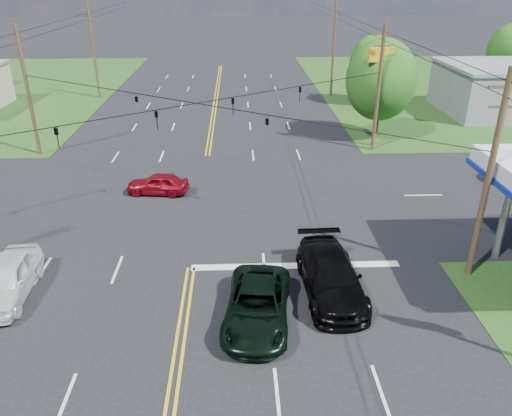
{
  "coord_description": "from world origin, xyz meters",
  "views": [
    {
      "loc": [
        2.31,
        -16.34,
        12.81
      ],
      "look_at": [
        3.18,
        6.0,
        2.17
      ],
      "focal_mm": 35.0,
      "sensor_mm": 36.0,
      "label": 1
    }
  ],
  "objects_px": {
    "pole_right_far": "(334,48)",
    "tree_right_b": "(374,63)",
    "pole_ne": "(379,87)",
    "pickup_dkgreen": "(257,306)",
    "pole_left_far": "(94,50)",
    "tree_right_a": "(381,80)",
    "pole_nw": "(28,90)",
    "pickup_white": "(6,279)",
    "suv_black": "(331,276)",
    "tree_far_r": "(511,51)",
    "pole_se": "(489,176)"
  },
  "relations": [
    {
      "from": "pole_se",
      "to": "tree_right_a",
      "type": "xyz_separation_m",
      "value": [
        1.0,
        21.0,
        -0.05
      ]
    },
    {
      "from": "pole_nw",
      "to": "pickup_dkgreen",
      "type": "height_order",
      "value": "pole_nw"
    },
    {
      "from": "tree_far_r",
      "to": "pole_nw",
      "type": "bearing_deg",
      "value": -155.92
    },
    {
      "from": "pole_se",
      "to": "pole_left_far",
      "type": "xyz_separation_m",
      "value": [
        -26.0,
        37.0,
        0.25
      ]
    },
    {
      "from": "pole_ne",
      "to": "pole_right_far",
      "type": "relative_size",
      "value": 0.95
    },
    {
      "from": "tree_right_b",
      "to": "pole_se",
      "type": "bearing_deg",
      "value": -96.05
    },
    {
      "from": "suv_black",
      "to": "pole_nw",
      "type": "bearing_deg",
      "value": 132.58
    },
    {
      "from": "pole_se",
      "to": "pole_nw",
      "type": "height_order",
      "value": "same"
    },
    {
      "from": "tree_far_r",
      "to": "pole_ne",
      "type": "bearing_deg",
      "value": -135.0
    },
    {
      "from": "pole_se",
      "to": "tree_far_r",
      "type": "height_order",
      "value": "pole_se"
    },
    {
      "from": "pole_right_far",
      "to": "tree_right_b",
      "type": "xyz_separation_m",
      "value": [
        3.5,
        -4.0,
        -0.95
      ]
    },
    {
      "from": "pole_left_far",
      "to": "pole_ne",
      "type": "bearing_deg",
      "value": -36.16
    },
    {
      "from": "tree_right_a",
      "to": "tree_right_b",
      "type": "relative_size",
      "value": 1.15
    },
    {
      "from": "tree_far_r",
      "to": "pickup_dkgreen",
      "type": "xyz_separation_m",
      "value": [
        -31.0,
        -42.08,
        -3.79
      ]
    },
    {
      "from": "pickup_dkgreen",
      "to": "pole_ne",
      "type": "bearing_deg",
      "value": 71.53
    },
    {
      "from": "tree_right_a",
      "to": "tree_far_r",
      "type": "relative_size",
      "value": 1.07
    },
    {
      "from": "tree_right_a",
      "to": "pole_nw",
      "type": "bearing_deg",
      "value": -173.66
    },
    {
      "from": "tree_right_a",
      "to": "tree_far_r",
      "type": "height_order",
      "value": "tree_right_a"
    },
    {
      "from": "tree_right_b",
      "to": "suv_black",
      "type": "xyz_separation_m",
      "value": [
        -10.23,
        -34.2,
        -3.36
      ]
    },
    {
      "from": "pole_se",
      "to": "pole_nw",
      "type": "relative_size",
      "value": 1.0
    },
    {
      "from": "tree_far_r",
      "to": "suv_black",
      "type": "relative_size",
      "value": 1.29
    },
    {
      "from": "pole_se",
      "to": "pole_ne",
      "type": "xyz_separation_m",
      "value": [
        0.0,
        18.0,
        0.0
      ]
    },
    {
      "from": "pole_nw",
      "to": "pickup_white",
      "type": "height_order",
      "value": "pole_nw"
    },
    {
      "from": "tree_right_b",
      "to": "tree_far_r",
      "type": "xyz_separation_m",
      "value": [
        17.5,
        6.0,
        0.33
      ]
    },
    {
      "from": "tree_far_r",
      "to": "suv_black",
      "type": "bearing_deg",
      "value": -124.6
    },
    {
      "from": "pole_left_far",
      "to": "tree_right_a",
      "type": "bearing_deg",
      "value": -30.65
    },
    {
      "from": "tree_right_b",
      "to": "pickup_white",
      "type": "bearing_deg",
      "value": -125.55
    },
    {
      "from": "pole_ne",
      "to": "pickup_white",
      "type": "relative_size",
      "value": 1.9
    },
    {
      "from": "pickup_dkgreen",
      "to": "pole_right_far",
      "type": "bearing_deg",
      "value": 82.9
    },
    {
      "from": "suv_black",
      "to": "pole_ne",
      "type": "bearing_deg",
      "value": 68.15
    },
    {
      "from": "pole_left_far",
      "to": "tree_right_a",
      "type": "height_order",
      "value": "pole_left_far"
    },
    {
      "from": "pole_ne",
      "to": "pole_right_far",
      "type": "distance_m",
      "value": 19.0
    },
    {
      "from": "pole_ne",
      "to": "pickup_white",
      "type": "distance_m",
      "value": 28.36
    },
    {
      "from": "pole_nw",
      "to": "suv_black",
      "type": "bearing_deg",
      "value": -44.9
    },
    {
      "from": "pole_right_far",
      "to": "tree_right_b",
      "type": "relative_size",
      "value": 1.41
    },
    {
      "from": "suv_black",
      "to": "pickup_white",
      "type": "bearing_deg",
      "value": 176.32
    },
    {
      "from": "pole_ne",
      "to": "pole_left_far",
      "type": "xyz_separation_m",
      "value": [
        -26.0,
        19.0,
        0.25
      ]
    },
    {
      "from": "pole_right_far",
      "to": "pickup_white",
      "type": "relative_size",
      "value": 2.0
    },
    {
      "from": "suv_black",
      "to": "pole_left_far",
      "type": "bearing_deg",
      "value": 114.24
    },
    {
      "from": "pole_left_far",
      "to": "tree_right_b",
      "type": "bearing_deg",
      "value": -7.72
    },
    {
      "from": "tree_right_b",
      "to": "pole_ne",
      "type": "bearing_deg",
      "value": -103.13
    },
    {
      "from": "pole_right_far",
      "to": "tree_right_b",
      "type": "distance_m",
      "value": 5.4
    },
    {
      "from": "pole_ne",
      "to": "tree_right_a",
      "type": "relative_size",
      "value": 1.16
    },
    {
      "from": "pole_se",
      "to": "pole_ne",
      "type": "relative_size",
      "value": 1.0
    },
    {
      "from": "tree_far_r",
      "to": "pole_left_far",
      "type": "bearing_deg",
      "value": -177.56
    },
    {
      "from": "pole_nw",
      "to": "tree_right_b",
      "type": "distance_m",
      "value": 33.1
    },
    {
      "from": "pole_right_far",
      "to": "pickup_dkgreen",
      "type": "distance_m",
      "value": 41.55
    },
    {
      "from": "pole_se",
      "to": "tree_far_r",
      "type": "relative_size",
      "value": 1.25
    },
    {
      "from": "pole_ne",
      "to": "tree_right_b",
      "type": "relative_size",
      "value": 1.34
    },
    {
      "from": "pole_ne",
      "to": "pole_nw",
      "type": "bearing_deg",
      "value": 180.0
    }
  ]
}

